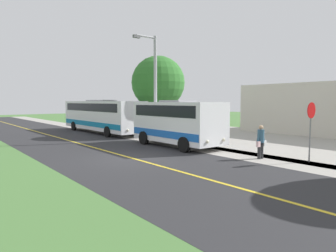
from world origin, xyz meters
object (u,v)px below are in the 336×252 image
Objects in this scene: transit_bus_rear at (101,115)px; tree_curbside at (158,83)px; stop_sign at (311,122)px; shuttle_bus_front at (177,121)px; pedestrian_with_bags at (261,141)px; street_light_pole at (154,83)px.

tree_curbside is at bearing 119.16° from transit_bus_rear.
transit_bus_rear is 4.13× the size of stop_sign.
transit_bus_rear is (-0.02, -11.00, 0.04)m from shuttle_bus_front.
pedestrian_with_bags is at bearing 91.70° from transit_bus_rear.
street_light_pole is 1.12× the size of tree_curbside.
tree_curbside reaches higher than pedestrian_with_bags.
street_light_pole is 3.84m from tree_curbside.
transit_bus_rear is at bearing -60.84° from tree_curbside.
transit_bus_rear is 1.56× the size of street_light_pole.
stop_sign is at bearing 101.16° from shuttle_bus_front.
transit_bus_rear reaches higher than pedestrian_with_bags.
street_light_pole reaches higher than pedestrian_with_bags.
shuttle_bus_front is 0.89× the size of street_light_pole.
pedestrian_with_bags is at bearing 91.17° from street_light_pole.
tree_curbside is at bearing -131.37° from street_light_pole.
tree_curbside is (-2.85, 5.10, 2.83)m from transit_bus_rear.
transit_bus_rear is 16.96m from pedestrian_with_bags.
shuttle_bus_front is at bearing 64.10° from tree_curbside.
transit_bus_rear is 6.92× the size of pedestrian_with_bags.
shuttle_bus_front is 11.00m from transit_bus_rear.
pedestrian_with_bags is at bearing 78.79° from tree_curbside.
street_light_pole is (-0.32, 7.97, 2.54)m from transit_bus_rear.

